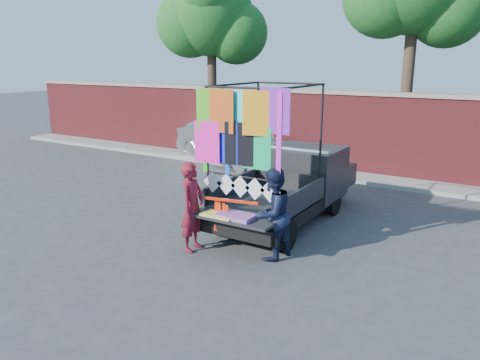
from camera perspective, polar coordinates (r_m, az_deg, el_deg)
The scene contains 9 objects.
ground at distance 9.27m, azimuth 0.66°, elevation -8.02°, with size 90.00×90.00×0.00m, color #38383A.
brick_wall at distance 15.16m, azimuth 14.53°, elevation 5.58°, with size 30.00×0.45×2.61m.
curb at distance 14.75m, azimuth 13.40°, elevation 0.39°, with size 30.00×1.20×0.12m, color gray.
tree_left at distance 18.98m, azimuth -3.63°, elevation 19.18°, with size 4.20×3.30×7.05m.
pickup_truck at distance 10.82m, azimuth 6.78°, elevation -0.44°, with size 1.95×4.90×3.09m.
sedan at distance 16.29m, azimuth -1.04°, elevation 4.64°, with size 1.63×4.66×1.54m, color #B7B9BE.
woman at distance 8.85m, azimuth -5.83°, elevation -3.28°, with size 0.63×0.41×1.71m, color maroon.
man at distance 8.45m, azimuth 3.98°, elevation -4.16°, with size 0.83×0.64×1.70m, color #161D37.
streamer_bundle at distance 8.68m, azimuth -1.72°, elevation -3.77°, with size 1.04×0.25×0.72m.
Camera 1 is at (4.41, -7.34, 3.54)m, focal length 35.00 mm.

